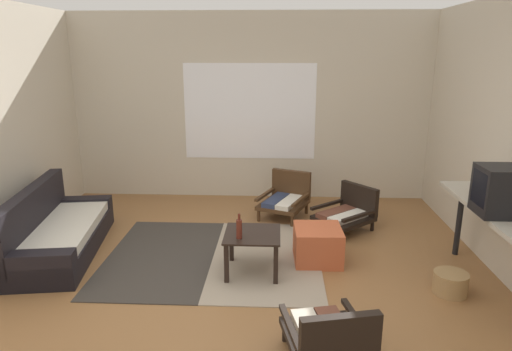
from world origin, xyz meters
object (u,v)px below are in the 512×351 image
at_px(armchair_corner, 348,211).
at_px(clay_vase, 485,185).
at_px(couch, 57,233).
at_px(ottoman_orange, 318,245).
at_px(glass_bottle, 239,228).
at_px(wicker_basket, 450,283).
at_px(armchair_by_window, 286,197).
at_px(console_shelf, 495,215).
at_px(coffee_table, 252,241).
at_px(armchair_striped_foreground, 329,338).
at_px(crt_television, 512,191).

height_order(armchair_corner, clay_vase, clay_vase).
xyz_separation_m(couch, ottoman_orange, (2.85, -0.08, -0.04)).
xyz_separation_m(clay_vase, glass_bottle, (-2.32, -0.18, -0.41)).
height_order(glass_bottle, wicker_basket, glass_bottle).
relative_size(couch, wicker_basket, 6.11).
distance_m(ottoman_orange, clay_vase, 1.72).
xyz_separation_m(couch, armchair_by_window, (2.53, 1.29, 0.03)).
xyz_separation_m(armchair_corner, clay_vase, (1.08, -1.17, 0.70)).
height_order(armchair_corner, ottoman_orange, armchair_corner).
bearing_deg(console_shelf, armchair_corner, 126.91).
distance_m(coffee_table, console_shelf, 2.25).
xyz_separation_m(coffee_table, armchair_striped_foreground, (0.61, -1.41, -0.09)).
distance_m(coffee_table, armchair_striped_foreground, 1.54).
relative_size(armchair_by_window, armchair_corner, 0.95).
distance_m(crt_television, glass_bottle, 2.39).
relative_size(armchair_striped_foreground, console_shelf, 0.46).
relative_size(console_shelf, crt_television, 2.91).
bearing_deg(crt_television, ottoman_orange, 154.88).
bearing_deg(crt_television, clay_vase, 89.62).
bearing_deg(wicker_basket, glass_bottle, 174.41).
xyz_separation_m(couch, coffee_table, (2.17, -0.36, 0.11)).
bearing_deg(coffee_table, couch, 170.61).
height_order(coffee_table, wicker_basket, coffee_table).
relative_size(armchair_by_window, ottoman_orange, 1.63).
height_order(armchair_by_window, clay_vase, clay_vase).
relative_size(ottoman_orange, wicker_basket, 1.58).
bearing_deg(coffee_table, clay_vase, 1.22).
distance_m(armchair_striped_foreground, ottoman_orange, 1.69).
distance_m(armchair_striped_foreground, glass_bottle, 1.50).
relative_size(console_shelf, wicker_basket, 5.20).
bearing_deg(armchair_corner, wicker_basket, -65.13).
relative_size(coffee_table, ottoman_orange, 1.13).
bearing_deg(clay_vase, console_shelf, -90.00).
bearing_deg(console_shelf, clay_vase, 90.00).
bearing_deg(coffee_table, ottoman_orange, 22.85).
height_order(armchair_corner, console_shelf, console_shelf).
relative_size(couch, crt_television, 3.42).
height_order(couch, armchair_by_window, couch).
height_order(clay_vase, glass_bottle, clay_vase).
height_order(coffee_table, armchair_corner, armchair_corner).
relative_size(armchair_corner, wicker_basket, 2.71).
relative_size(armchair_corner, crt_television, 1.52).
bearing_deg(console_shelf, couch, 172.49).
bearing_deg(coffee_table, armchair_striped_foreground, -66.58).
relative_size(ottoman_orange, glass_bottle, 1.95).
bearing_deg(armchair_corner, coffee_table, -132.63).
bearing_deg(couch, armchair_by_window, 27.10).
bearing_deg(clay_vase, armchair_corner, 132.62).
relative_size(armchair_corner, console_shelf, 0.52).
distance_m(armchair_by_window, clay_vase, 2.54).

